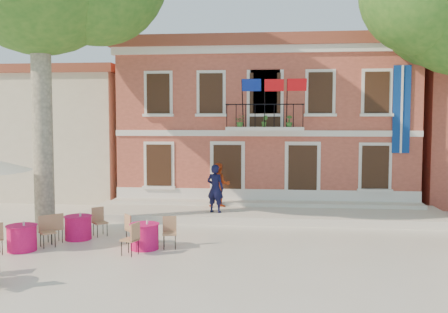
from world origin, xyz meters
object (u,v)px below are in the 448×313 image
cafe_table_3 (78,226)px  cafe_table_4 (144,235)px  pedestrian_navy (215,188)px  cafe_table_0 (22,237)px  pedestrian_orange (219,185)px

cafe_table_3 → cafe_table_4: size_ratio=0.92×
cafe_table_3 → cafe_table_4: same height
pedestrian_navy → cafe_table_0: bearing=63.6°
cafe_table_0 → cafe_table_3: same height
pedestrian_navy → pedestrian_orange: 1.18m
cafe_table_0 → cafe_table_3: (1.10, 1.54, 0.00)m
pedestrian_navy → cafe_table_3: size_ratio=1.10×
pedestrian_navy → cafe_table_4: (-1.60, -4.52, -0.80)m
cafe_table_3 → pedestrian_navy: bearing=41.2°
pedestrian_orange → cafe_table_3: size_ratio=1.06×
cafe_table_0 → pedestrian_navy: bearing=44.6°
pedestrian_navy → cafe_table_0: (-5.16, -5.09, -0.81)m
pedestrian_orange → cafe_table_4: 5.97m
pedestrian_navy → cafe_table_0: pedestrian_navy is taller
pedestrian_navy → pedestrian_orange: (0.03, 1.18, -0.03)m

